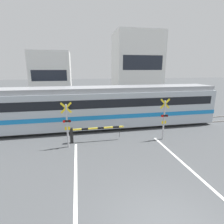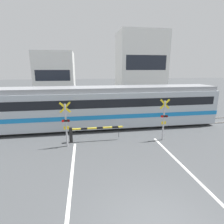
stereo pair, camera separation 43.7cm
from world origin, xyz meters
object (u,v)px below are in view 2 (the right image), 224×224
object	(u,v)px
crossing_barrier_far	(125,109)
pedestrian	(106,102)
commuter_train	(84,107)
crossing_signal_left	(66,123)
crossing_signal_right	(164,118)
crossing_barrier_near	(85,131)

from	to	relation	value
crossing_barrier_far	pedestrian	distance (m)	2.83
commuter_train	crossing_signal_left	size ratio (longest dim) A/B	7.70
crossing_barrier_far	crossing_signal_right	bearing A→B (deg)	-80.36
commuter_train	crossing_signal_right	distance (m)	6.26
crossing_barrier_near	crossing_barrier_far	world-z (taller)	same
commuter_train	pedestrian	world-z (taller)	commuter_train
commuter_train	crossing_barrier_far	size ratio (longest dim) A/B	6.09
crossing_signal_left	crossing_signal_right	distance (m)	6.38
crossing_barrier_near	crossing_barrier_far	size ratio (longest dim) A/B	1.00
crossing_signal_right	pedestrian	size ratio (longest dim) A/B	1.58
commuter_train	crossing_signal_left	world-z (taller)	commuter_train
crossing_barrier_far	crossing_signal_left	xyz separation A→B (m)	(-5.26, -6.59, 0.86)
pedestrian	crossing_barrier_near	bearing A→B (deg)	-106.77
crossing_barrier_far	crossing_signal_left	world-z (taller)	crossing_signal_left
pedestrian	crossing_signal_left	bearing A→B (deg)	-112.19
crossing_barrier_near	crossing_signal_right	distance (m)	5.36
crossing_signal_left	crossing_barrier_far	bearing A→B (deg)	51.41
commuter_train	crossing_barrier_far	world-z (taller)	commuter_train
crossing_signal_left	crossing_signal_right	xyz separation A→B (m)	(6.38, 0.00, 0.00)
crossing_barrier_near	pedestrian	xyz separation A→B (m)	(2.50, 8.30, 0.34)
commuter_train	crossing_signal_left	bearing A→B (deg)	-108.60
commuter_train	pedestrian	bearing A→B (deg)	65.63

